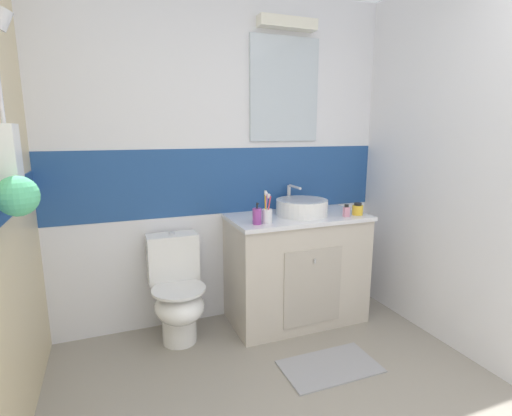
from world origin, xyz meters
TOP-DOWN VIEW (x-y plane):
  - ground_plane at (0.00, 1.20)m, footprint 3.20×3.48m
  - wall_back_tiled at (0.01, 2.45)m, footprint 3.20×0.20m
  - wall_right_plain at (1.35, 1.20)m, footprint 0.10×3.48m
  - vanity_cabinet at (0.48, 2.13)m, footprint 1.05×0.56m
  - sink_basin at (0.51, 2.13)m, footprint 0.39×0.44m
  - toilet at (-0.45, 2.15)m, footprint 0.37×0.50m
  - toothbrush_cup at (0.17, 1.98)m, footprint 0.07×0.07m
  - soap_dispenser at (0.09, 1.97)m, footprint 0.06×0.06m
  - hair_gel_jar at (0.91, 1.97)m, footprint 0.08×0.08m
  - perfume_flask_small at (0.79, 1.95)m, footprint 0.04×0.03m
  - bath_mat at (0.39, 1.46)m, footprint 0.61×0.35m

SIDE VIEW (x-z plane):
  - ground_plane at x=0.00m, z-range -0.04..0.00m
  - bath_mat at x=0.39m, z-range 0.00..0.01m
  - toilet at x=-0.45m, z-range -0.03..0.74m
  - vanity_cabinet at x=0.48m, z-range 0.00..0.85m
  - hair_gel_jar at x=0.91m, z-range 0.85..0.94m
  - perfume_flask_small at x=0.79m, z-range 0.85..0.94m
  - soap_dispenser at x=0.09m, z-range 0.83..0.98m
  - toothbrush_cup at x=0.17m, z-range 0.80..1.02m
  - sink_basin at x=0.51m, z-range 0.81..1.02m
  - wall_right_plain at x=1.35m, z-range 0.00..2.50m
  - wall_back_tiled at x=0.01m, z-range 0.01..2.51m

